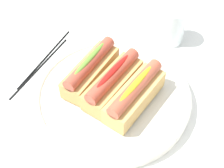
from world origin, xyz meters
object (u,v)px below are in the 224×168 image
hotdog_back (112,81)px  water_glass (171,26)px  hotdog_front (91,69)px  chopstick_far (45,57)px  serving_bowl (112,95)px  hotdog_side (135,94)px  chopstick_near (40,67)px

hotdog_back → water_glass: size_ratio=1.68×
hotdog_front → hotdog_back: bearing=89.1°
hotdog_front → chopstick_far: 0.16m
serving_bowl → hotdog_back: 0.04m
hotdog_front → water_glass: size_ratio=1.71×
serving_bowl → hotdog_side: size_ratio=2.15×
hotdog_back → chopstick_near: (0.02, -0.19, -0.06)m
chopstick_near → hotdog_side: bearing=86.0°
hotdog_back → serving_bowl: bearing=15.7°
chopstick_near → hotdog_back: bearing=87.5°
hotdog_back → water_glass: 0.24m
water_glass → chopstick_near: size_ratio=0.41×
hotdog_back → chopstick_far: size_ratio=0.69×
serving_bowl → hotdog_front: 0.07m
hotdog_side → hotdog_back: bearing=-90.9°
serving_bowl → chopstick_far: 0.21m
hotdog_front → hotdog_side: same height
serving_bowl → hotdog_front: bearing=-90.9°
serving_bowl → water_glass: 0.25m
hotdog_back → hotdog_side: (0.00, 0.05, 0.00)m
water_glass → chopstick_far: bearing=-41.7°
water_glass → chopstick_near: water_glass is taller
hotdog_side → chopstick_far: size_ratio=0.68×
hotdog_front → water_glass: bearing=166.6°
hotdog_back → chopstick_near: hotdog_back is taller
hotdog_side → water_glass: hotdog_side is taller
water_glass → chopstick_far: (0.23, -0.21, -0.04)m
hotdog_side → hotdog_front: bearing=-90.9°
chopstick_near → hotdog_front: bearing=90.2°
serving_bowl → hotdog_front: size_ratio=2.09×
hotdog_side → water_glass: size_ratio=1.67×
water_glass → chopstick_far: 0.32m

